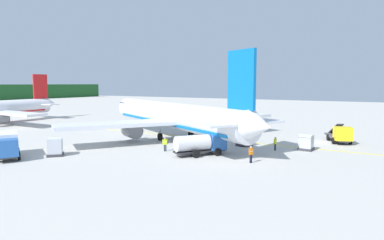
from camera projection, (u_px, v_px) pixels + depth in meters
ground at (85, 123)px, 72.45m from camera, size 240.00×320.00×0.20m
airliner_foreground at (173, 116)px, 51.10m from camera, size 32.47×38.40×11.90m
service_truck_fuel at (7, 144)px, 37.70m from camera, size 5.08×6.51×2.75m
service_truck_baggage at (201, 143)px, 39.05m from camera, size 5.94×5.10×2.40m
service_truck_catering at (340, 135)px, 47.06m from camera, size 6.93×4.51×2.70m
cargo_container_near at (306, 143)px, 42.08m from camera, size 1.79×1.79×2.03m
cargo_container_mid at (55, 147)px, 38.81m from camera, size 2.42×2.42×2.08m
cargo_container_far at (244, 139)px, 44.92m from camera, size 2.02×2.02×1.94m
crew_marshaller at (275, 142)px, 41.94m from camera, size 0.63×0.27×1.69m
crew_loader_left at (251, 153)px, 35.29m from camera, size 0.58×0.39×1.77m
crew_loader_right at (165, 143)px, 41.39m from camera, size 0.47×0.50×1.68m
apron_guide_line at (206, 139)px, 51.04m from camera, size 0.30×60.00×0.01m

